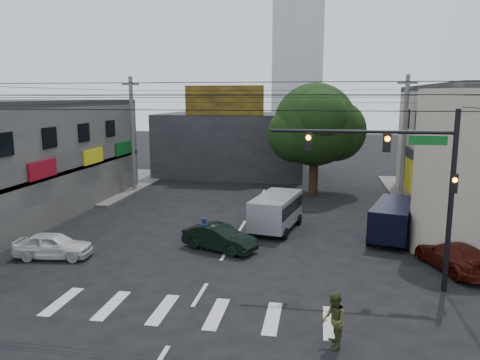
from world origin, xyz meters
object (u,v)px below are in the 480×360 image
(utility_pole_far_right, at_px, (404,139))
(dark_sedan, at_px, (219,238))
(silver_minivan, at_px, (276,213))
(white_compact, at_px, (53,245))
(maroon_sedan, at_px, (454,256))
(traffic_officer, at_px, (204,233))
(street_tree, at_px, (315,125))
(traffic_gantry, at_px, (407,170))
(navy_van, at_px, (393,221))
(utility_pole_far_left, at_px, (133,135))
(pedestrian_olive, at_px, (334,320))

(utility_pole_far_right, bearing_deg, dark_sedan, -128.77)
(silver_minivan, bearing_deg, white_compact, 133.80)
(white_compact, xyz_separation_m, maroon_sedan, (18.50, 1.58, 0.02))
(traffic_officer, bearing_deg, dark_sedan, -3.85)
(utility_pole_far_right, bearing_deg, street_tree, 171.25)
(maroon_sedan, bearing_deg, traffic_gantry, 23.36)
(street_tree, height_order, navy_van, street_tree)
(silver_minivan, bearing_deg, utility_pole_far_left, 63.49)
(traffic_gantry, distance_m, navy_van, 7.84)
(navy_van, bearing_deg, traffic_officer, 125.34)
(pedestrian_olive, bearing_deg, maroon_sedan, 136.13)
(dark_sedan, height_order, maroon_sedan, maroon_sedan)
(utility_pole_far_left, relative_size, white_compact, 2.42)
(traffic_gantry, relative_size, navy_van, 1.36)
(utility_pole_far_left, bearing_deg, pedestrian_olive, -54.86)
(utility_pole_far_right, distance_m, navy_van, 11.01)
(utility_pole_far_left, relative_size, pedestrian_olive, 5.17)
(traffic_gantry, relative_size, maroon_sedan, 1.51)
(street_tree, distance_m, utility_pole_far_right, 6.63)
(utility_pole_far_left, xyz_separation_m, traffic_officer, (9.33, -13.59, -3.77))
(navy_van, bearing_deg, white_compact, 125.64)
(utility_pole_far_right, xyz_separation_m, pedestrian_olive, (-5.46, -22.07, -3.71))
(silver_minivan, xyz_separation_m, pedestrian_olive, (2.98, -12.57, -0.13))
(street_tree, xyz_separation_m, navy_van, (4.48, -11.20, -4.48))
(utility_pole_far_left, height_order, navy_van, utility_pole_far_left)
(utility_pole_far_right, height_order, pedestrian_olive, utility_pole_far_right)
(utility_pole_far_left, distance_m, white_compact, 16.75)
(maroon_sedan, bearing_deg, dark_sedan, -24.61)
(navy_van, relative_size, traffic_officer, 3.21)
(silver_minivan, distance_m, pedestrian_olive, 12.92)
(utility_pole_far_right, distance_m, white_compact, 24.83)
(maroon_sedan, bearing_deg, street_tree, -86.97)
(street_tree, bearing_deg, utility_pole_far_left, -176.05)
(street_tree, xyz_separation_m, traffic_officer, (-5.17, -14.59, -4.65))
(utility_pole_far_left, height_order, utility_pole_far_right, same)
(street_tree, bearing_deg, traffic_gantry, -78.01)
(white_compact, height_order, traffic_officer, traffic_officer)
(street_tree, xyz_separation_m, utility_pole_far_left, (-14.50, -1.00, -0.87))
(white_compact, relative_size, navy_van, 0.72)
(navy_van, bearing_deg, traffic_gantry, -169.48)
(street_tree, bearing_deg, white_compact, -125.09)
(traffic_officer, bearing_deg, white_compact, -165.05)
(dark_sedan, height_order, pedestrian_olive, pedestrian_olive)
(street_tree, xyz_separation_m, utility_pole_far_right, (6.50, -1.00, -0.87))
(street_tree, distance_m, traffic_gantry, 18.42)
(maroon_sedan, bearing_deg, silver_minivan, -50.35)
(utility_pole_far_right, height_order, silver_minivan, utility_pole_far_right)
(traffic_gantry, distance_m, traffic_officer, 10.42)
(dark_sedan, height_order, white_compact, dark_sedan)
(traffic_gantry, height_order, utility_pole_far_right, utility_pole_far_right)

